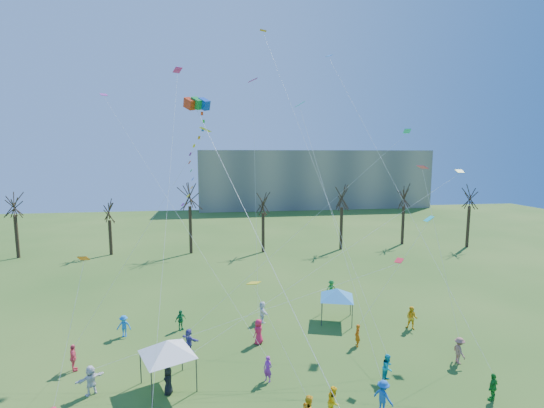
{
  "coord_description": "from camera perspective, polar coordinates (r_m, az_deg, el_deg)",
  "views": [
    {
      "loc": [
        -3.83,
        -16.63,
        13.84
      ],
      "look_at": [
        -0.62,
        5.0,
        11.0
      ],
      "focal_mm": 25.0,
      "sensor_mm": 36.0,
      "label": 1
    }
  ],
  "objects": [
    {
      "name": "canopy_tent_blue",
      "position": [
        32.88,
        9.75,
        -13.11
      ],
      "size": [
        3.58,
        3.58,
        2.81
      ],
      "color": "#3F3F44",
      "rests_on": "ground"
    },
    {
      "name": "big_box_kite",
      "position": [
        26.17,
        -11.18,
        6.43
      ],
      "size": [
        4.3,
        7.76,
        21.14
      ],
      "color": "red",
      "rests_on": "ground"
    },
    {
      "name": "festival_crowd",
      "position": [
        27.19,
        -0.05,
        -21.09
      ],
      "size": [
        25.92,
        18.16,
        1.86
      ],
      "color": "#BF173B",
      "rests_on": "ground"
    },
    {
      "name": "bare_tree_row",
      "position": [
        54.24,
        0.45,
        -0.05
      ],
      "size": [
        69.38,
        8.68,
        10.5
      ],
      "color": "black",
      "rests_on": "ground"
    },
    {
      "name": "small_kites_aloft",
      "position": [
        28.18,
        2.86,
        7.33
      ],
      "size": [
        29.54,
        19.04,
        34.0
      ],
      "color": "#F75B0D",
      "rests_on": "ground"
    },
    {
      "name": "canopy_tent_white",
      "position": [
        24.74,
        -15.51,
        -20.1
      ],
      "size": [
        3.65,
        3.65,
        2.98
      ],
      "color": "#3F3F44",
      "rests_on": "ground"
    },
    {
      "name": "distant_building",
      "position": [
        102.15,
        6.22,
        3.8
      ],
      "size": [
        60.0,
        14.0,
        15.0
      ],
      "primitive_type": "cube",
      "color": "gray",
      "rests_on": "ground"
    }
  ]
}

